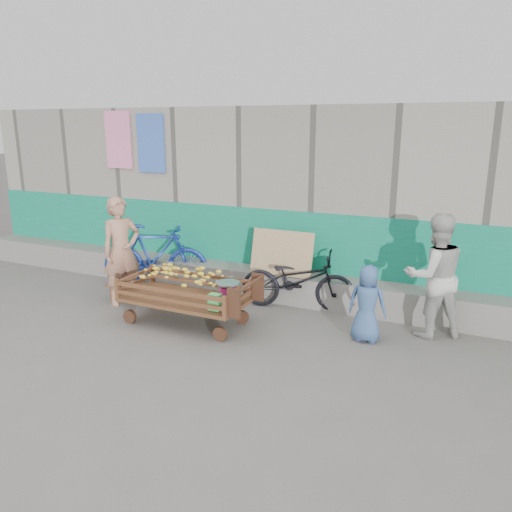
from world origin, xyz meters
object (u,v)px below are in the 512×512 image
at_px(vendor_man, 122,251).
at_px(child, 367,303).
at_px(bicycle_dark, 298,280).
at_px(bicycle_blue, 155,256).
at_px(banana_cart, 183,286).
at_px(bench, 140,290).
at_px(woman, 434,276).

height_order(vendor_man, child, vendor_man).
xyz_separation_m(vendor_man, bicycle_dark, (2.55, 0.88, -0.39)).
bearing_deg(bicycle_blue, banana_cart, -152.38).
xyz_separation_m(banana_cart, child, (2.45, 0.50, -0.05)).
xyz_separation_m(banana_cart, bicycle_dark, (1.25, 1.20, -0.10)).
bearing_deg(bench, bicycle_dark, 18.22).
relative_size(bench, woman, 0.67).
xyz_separation_m(woman, bicycle_dark, (-1.94, 0.17, -0.37)).
relative_size(banana_cart, bicycle_blue, 1.06).
xyz_separation_m(woman, bicycle_blue, (-4.52, 0.17, -0.28)).
distance_m(vendor_man, child, 3.77).
bearing_deg(vendor_man, banana_cart, -77.17).
bearing_deg(vendor_man, bicycle_dark, -44.27).
distance_m(bench, woman, 4.36).
distance_m(bench, child, 3.55).
distance_m(banana_cart, bicycle_blue, 1.79).
relative_size(vendor_man, woman, 1.02).
relative_size(bench, bicycle_dark, 0.64).
distance_m(vendor_man, woman, 4.54).
relative_size(woman, bicycle_blue, 0.91).
bearing_deg(bench, vendor_man, -152.15).
height_order(vendor_man, bicycle_blue, vendor_man).
height_order(banana_cart, child, child).
bearing_deg(bicycle_dark, vendor_man, 97.88).
bearing_deg(child, woman, -143.62).
distance_m(banana_cart, bicycle_dark, 1.74).
height_order(child, bicycle_dark, child).
bearing_deg(vendor_man, woman, -54.31).
relative_size(banana_cart, bench, 1.73).
xyz_separation_m(bench, bicycle_dark, (2.34, 0.77, 0.25)).
distance_m(banana_cart, vendor_man, 1.37).
xyz_separation_m(vendor_man, child, (3.75, 0.18, -0.33)).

